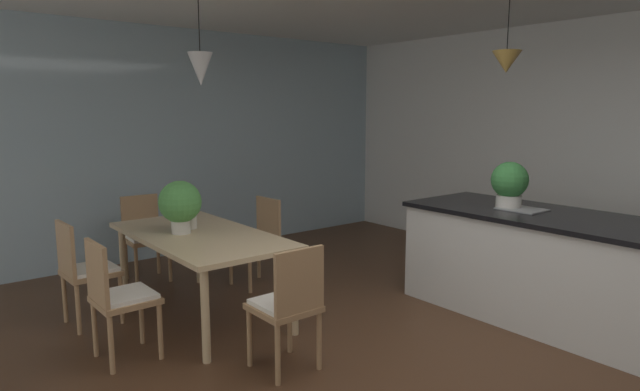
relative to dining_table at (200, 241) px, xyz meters
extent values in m
cube|color=#4C301E|center=(2.01, 0.63, -0.68)|extent=(10.00, 8.40, 0.04)
cube|color=#9EB7C6|center=(-2.05, 0.63, 0.69)|extent=(0.06, 8.40, 2.70)
cube|color=#D1B284|center=(0.00, 0.00, 0.05)|extent=(1.81, 0.92, 0.04)
cylinder|color=#D1B284|center=(-0.83, 0.38, -0.30)|extent=(0.06, 0.06, 0.70)
cylinder|color=#D1B284|center=(0.83, 0.38, -0.30)|extent=(0.06, 0.06, 0.70)
cylinder|color=#D1B284|center=(-0.83, -0.38, -0.30)|extent=(0.06, 0.06, 0.70)
cylinder|color=#D1B284|center=(0.83, -0.38, -0.30)|extent=(0.06, 0.06, 0.70)
cube|color=#A87F56|center=(0.41, -0.78, -0.23)|extent=(0.41, 0.41, 0.04)
cube|color=white|center=(0.41, -0.78, -0.19)|extent=(0.37, 0.37, 0.03)
cube|color=#A87F56|center=(0.41, -0.96, 0.00)|extent=(0.38, 0.04, 0.42)
cylinder|color=#A87F56|center=(0.23, -0.61, -0.45)|extent=(0.04, 0.04, 0.41)
cylinder|color=#A87F56|center=(0.57, -0.61, -0.45)|extent=(0.04, 0.04, 0.41)
cylinder|color=#A87F56|center=(0.24, -0.95, -0.45)|extent=(0.04, 0.04, 0.41)
cylinder|color=#A87F56|center=(0.58, -0.95, -0.45)|extent=(0.04, 0.04, 0.41)
cube|color=#A87F56|center=(-1.23, 0.00, -0.23)|extent=(0.42, 0.42, 0.04)
cube|color=white|center=(-1.23, 0.00, -0.19)|extent=(0.38, 0.38, 0.03)
cube|color=#A87F56|center=(-1.41, 0.01, 0.00)|extent=(0.05, 0.38, 0.42)
cylinder|color=#A87F56|center=(-1.05, 0.16, -0.45)|extent=(0.04, 0.04, 0.41)
cylinder|color=#A87F56|center=(-1.06, -0.18, -0.45)|extent=(0.04, 0.04, 0.41)
cylinder|color=#A87F56|center=(-1.39, 0.18, -0.45)|extent=(0.04, 0.04, 0.41)
cylinder|color=#A87F56|center=(-1.40, -0.16, -0.45)|extent=(0.04, 0.04, 0.41)
cube|color=#A87F56|center=(1.23, 0.00, -0.23)|extent=(0.40, 0.40, 0.04)
cube|color=white|center=(1.23, 0.00, -0.19)|extent=(0.36, 0.36, 0.03)
cube|color=#A87F56|center=(1.41, 0.00, 0.00)|extent=(0.03, 0.38, 0.42)
cylinder|color=#A87F56|center=(1.06, -0.17, -0.45)|extent=(0.04, 0.04, 0.41)
cylinder|color=#A87F56|center=(1.05, 0.17, -0.45)|extent=(0.04, 0.04, 0.41)
cylinder|color=#A87F56|center=(1.40, -0.17, -0.45)|extent=(0.04, 0.04, 0.41)
cylinder|color=#A87F56|center=(1.39, 0.17, -0.45)|extent=(0.04, 0.04, 0.41)
cube|color=#A87F56|center=(-0.41, 0.78, -0.23)|extent=(0.42, 0.42, 0.04)
cube|color=white|center=(-0.41, 0.78, -0.19)|extent=(0.38, 0.38, 0.03)
cube|color=#A87F56|center=(-0.42, 0.96, 0.00)|extent=(0.38, 0.05, 0.42)
cylinder|color=#A87F56|center=(-0.23, 0.62, -0.45)|extent=(0.04, 0.04, 0.41)
cylinder|color=#A87F56|center=(-0.57, 0.60, -0.45)|extent=(0.04, 0.04, 0.41)
cylinder|color=#A87F56|center=(-0.25, 0.96, -0.45)|extent=(0.04, 0.04, 0.41)
cylinder|color=#A87F56|center=(-0.58, 0.94, -0.45)|extent=(0.04, 0.04, 0.41)
cube|color=#A87F56|center=(-0.41, -0.78, -0.23)|extent=(0.42, 0.42, 0.04)
cube|color=white|center=(-0.41, -0.78, -0.19)|extent=(0.38, 0.38, 0.03)
cube|color=#A87F56|center=(-0.40, -0.96, 0.00)|extent=(0.38, 0.05, 0.42)
cylinder|color=#A87F56|center=(-0.59, -0.62, -0.45)|extent=(0.04, 0.04, 0.41)
cylinder|color=#A87F56|center=(-0.25, -0.60, -0.45)|extent=(0.04, 0.04, 0.41)
cylinder|color=#A87F56|center=(-0.57, -0.96, -0.45)|extent=(0.04, 0.04, 0.41)
cylinder|color=#A87F56|center=(-0.23, -0.94, -0.45)|extent=(0.04, 0.04, 0.41)
cube|color=silver|center=(1.85, 2.21, -0.22)|extent=(2.24, 0.92, 0.88)
cube|color=black|center=(1.85, 2.21, 0.22)|extent=(2.30, 0.98, 0.04)
cube|color=gray|center=(1.63, 2.21, 0.25)|extent=(0.36, 0.30, 0.01)
cylinder|color=black|center=(-0.04, 0.08, 1.80)|extent=(0.01, 0.01, 0.49)
cone|color=#B7B7B7|center=(-0.04, 0.08, 1.42)|extent=(0.20, 0.20, 0.27)
cylinder|color=black|center=(1.40, 2.21, 1.82)|extent=(0.01, 0.01, 0.46)
cone|color=olive|center=(1.40, 2.21, 1.50)|extent=(0.25, 0.25, 0.18)
cylinder|color=beige|center=(1.50, 2.21, 0.30)|extent=(0.22, 0.22, 0.11)
sphere|color=#387F3D|center=(1.50, 2.21, 0.49)|extent=(0.32, 0.32, 0.32)
cylinder|color=beige|center=(-0.09, -0.12, 0.12)|extent=(0.16, 0.16, 0.12)
sphere|color=#478C42|center=(-0.09, -0.12, 0.33)|extent=(0.36, 0.36, 0.36)
cylinder|color=silver|center=(-0.21, 0.02, 0.18)|extent=(0.10, 0.10, 0.23)
camera|label=1|loc=(4.07, -1.97, 1.09)|focal=30.11mm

